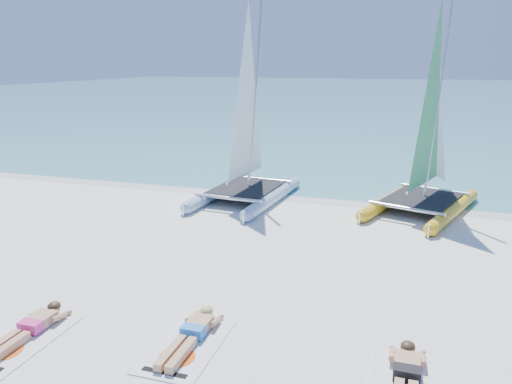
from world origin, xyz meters
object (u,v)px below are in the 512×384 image
(catamaran_blue, at_px, (247,140))
(towel_a, at_px, (21,340))
(sunbather_a, at_px, (29,328))
(sunbather_b, at_px, (192,333))
(catamaran_yellow, at_px, (431,142))
(towel_b, at_px, (187,346))
(sunbather_c, at_px, (407,375))

(catamaran_blue, xyz_separation_m, towel_a, (-0.76, -9.10, -1.92))
(sunbather_a, height_order, sunbather_b, same)
(catamaran_yellow, xyz_separation_m, towel_a, (-6.27, -9.86, -2.00))
(towel_b, xyz_separation_m, sunbather_c, (3.30, 0.08, 0.11))
(sunbather_b, height_order, sunbather_c, same)
(sunbather_b, distance_m, sunbather_c, 3.30)
(towel_a, distance_m, towel_b, 2.68)
(towel_a, bearing_deg, sunbather_c, 7.04)
(catamaran_yellow, bearing_deg, sunbather_c, -73.83)
(catamaran_blue, distance_m, sunbather_a, 9.12)
(towel_a, bearing_deg, catamaran_yellow, 57.55)
(catamaran_yellow, distance_m, sunbather_a, 11.68)
(sunbather_b, bearing_deg, towel_b, -90.00)
(towel_b, bearing_deg, sunbather_a, -169.95)
(catamaran_blue, height_order, catamaran_yellow, catamaran_blue)
(catamaran_yellow, bearing_deg, towel_a, -103.96)
(sunbather_c, bearing_deg, catamaran_yellow, 87.69)
(catamaran_blue, xyz_separation_m, sunbather_b, (1.84, -8.25, -1.81))
(catamaran_yellow, height_order, sunbather_b, catamaran_yellow)
(catamaran_blue, xyz_separation_m, towel_b, (1.84, -8.45, -1.92))
(catamaran_yellow, relative_size, towel_a, 3.45)
(sunbather_b, bearing_deg, towel_a, -162.00)
(sunbather_a, height_order, sunbather_c, same)
(towel_b, relative_size, sunbather_c, 1.07)
(catamaran_blue, bearing_deg, catamaran_yellow, 13.09)
(catamaran_yellow, relative_size, sunbather_c, 3.70)
(catamaran_blue, bearing_deg, towel_a, -89.59)
(sunbather_a, distance_m, sunbather_b, 2.68)
(catamaran_yellow, xyz_separation_m, sunbather_b, (-3.67, -9.02, -1.89))
(towel_a, relative_size, sunbather_b, 1.07)
(sunbather_a, distance_m, sunbather_c, 5.93)
(towel_b, bearing_deg, catamaran_yellow, 68.27)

